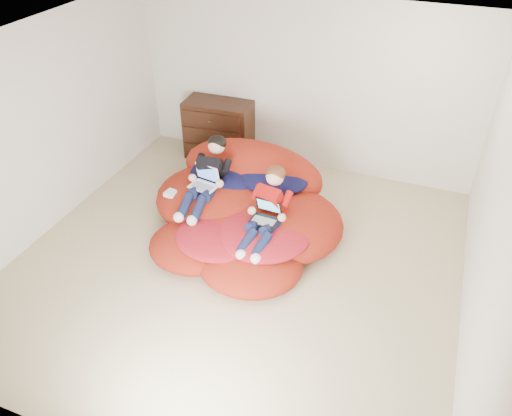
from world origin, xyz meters
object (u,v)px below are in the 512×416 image
at_px(laptop_black, 266,214).
at_px(older_boy, 208,173).
at_px(younger_boy, 268,206).
at_px(laptop_white, 205,180).
at_px(dresser, 219,130).
at_px(beanbag_pile, 244,208).

bearing_deg(laptop_black, older_boy, 157.01).
bearing_deg(younger_boy, laptop_white, 164.69).
bearing_deg(laptop_white, older_boy, 90.00).
relative_size(younger_boy, laptop_black, 3.20).
relative_size(older_boy, laptop_black, 3.51).
bearing_deg(younger_boy, dresser, 128.50).
xyz_separation_m(laptop_white, laptop_black, (0.92, -0.30, -0.07)).
distance_m(dresser, beanbag_pile, 1.86).
bearing_deg(younger_boy, beanbag_pile, 141.37).
bearing_deg(dresser, younger_boy, -51.50).
xyz_separation_m(dresser, laptop_black, (1.50, -1.93, 0.10)).
bearing_deg(younger_boy, older_boy, 159.64).
distance_m(dresser, older_boy, 1.66).
bearing_deg(laptop_black, laptop_white, 161.90).
xyz_separation_m(beanbag_pile, older_boy, (-0.47, -0.02, 0.42)).
xyz_separation_m(dresser, younger_boy, (1.50, -1.88, 0.18)).
height_order(beanbag_pile, laptop_black, beanbag_pile).
distance_m(dresser, younger_boy, 2.41).
distance_m(beanbag_pile, laptop_white, 0.61).
distance_m(beanbag_pile, laptop_black, 0.68).
bearing_deg(laptop_white, beanbag_pile, 12.72).
bearing_deg(older_boy, younger_boy, -20.36).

